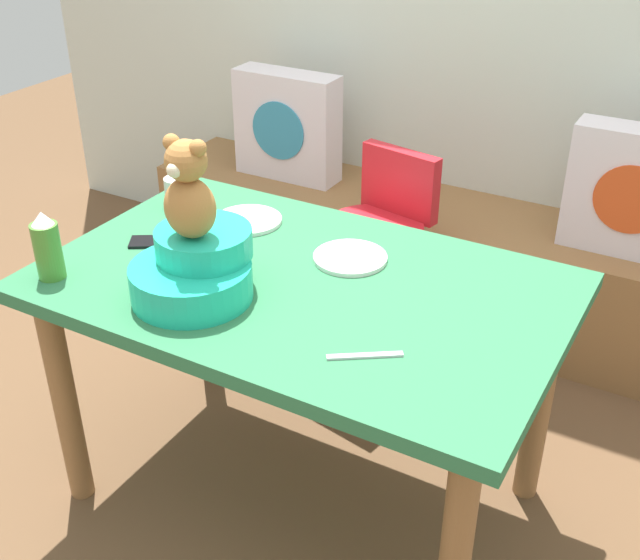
{
  "coord_description": "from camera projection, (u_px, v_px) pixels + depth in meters",
  "views": [
    {
      "loc": [
        0.91,
        -1.51,
        1.76
      ],
      "look_at": [
        0.0,
        0.1,
        0.69
      ],
      "focal_mm": 44.52,
      "sensor_mm": 36.0,
      "label": 1
    }
  ],
  "objects": [
    {
      "name": "ground_plane",
      "position": [
        304.0,
        491.0,
        2.41
      ],
      "size": [
        8.0,
        8.0,
        0.0
      ],
      "primitive_type": "plane",
      "color": "brown"
    },
    {
      "name": "window_bench",
      "position": [
        452.0,
        263.0,
        3.17
      ],
      "size": [
        2.6,
        0.44,
        0.46
      ],
      "primitive_type": "cube",
      "color": "olive",
      "rests_on": "ground_plane"
    },
    {
      "name": "pillow_floral_left",
      "position": [
        287.0,
        126.0,
        3.25
      ],
      "size": [
        0.44,
        0.15,
        0.44
      ],
      "color": "silver",
      "rests_on": "window_bench"
    },
    {
      "name": "pillow_floral_right",
      "position": [
        634.0,
        192.0,
        2.67
      ],
      "size": [
        0.44,
        0.15,
        0.44
      ],
      "color": "silver",
      "rests_on": "window_bench"
    },
    {
      "name": "dining_table",
      "position": [
        301.0,
        315.0,
        2.09
      ],
      "size": [
        1.34,
        0.84,
        0.74
      ],
      "color": "#2D7247",
      "rests_on": "ground_plane"
    },
    {
      "name": "highchair",
      "position": [
        377.0,
        233.0,
        2.76
      ],
      "size": [
        0.38,
        0.49,
        0.79
      ],
      "color": "red",
      "rests_on": "ground_plane"
    },
    {
      "name": "infant_seat_teal",
      "position": [
        196.0,
        269.0,
        1.94
      ],
      "size": [
        0.3,
        0.33,
        0.16
      ],
      "color": "#1EC09E",
      "rests_on": "dining_table"
    },
    {
      "name": "teddy_bear",
      "position": [
        188.0,
        191.0,
        1.84
      ],
      "size": [
        0.13,
        0.12,
        0.25
      ],
      "color": "#B1753A",
      "rests_on": "infant_seat_teal"
    },
    {
      "name": "ketchup_bottle",
      "position": [
        47.0,
        247.0,
        2.01
      ],
      "size": [
        0.07,
        0.07,
        0.18
      ],
      "color": "#4C8C33",
      "rests_on": "dining_table"
    },
    {
      "name": "coffee_mug",
      "position": [
        179.0,
        193.0,
        2.4
      ],
      "size": [
        0.12,
        0.08,
        0.09
      ],
      "color": "silver",
      "rests_on": "dining_table"
    },
    {
      "name": "dinner_plate_near",
      "position": [
        248.0,
        220.0,
        2.33
      ],
      "size": [
        0.2,
        0.2,
        0.01
      ],
      "primitive_type": "cylinder",
      "color": "white",
      "rests_on": "dining_table"
    },
    {
      "name": "dinner_plate_far",
      "position": [
        350.0,
        258.0,
        2.13
      ],
      "size": [
        0.2,
        0.2,
        0.01
      ],
      "primitive_type": "cylinder",
      "color": "white",
      "rests_on": "dining_table"
    },
    {
      "name": "cell_phone",
      "position": [
        156.0,
        242.0,
        2.21
      ],
      "size": [
        0.16,
        0.13,
        0.01
      ],
      "primitive_type": "cube",
      "rotation": [
        0.0,
        0.0,
        2.12
      ],
      "color": "black",
      "rests_on": "dining_table"
    },
    {
      "name": "table_fork",
      "position": [
        365.0,
        356.0,
        1.74
      ],
      "size": [
        0.15,
        0.11,
        0.01
      ],
      "primitive_type": "cube",
      "rotation": [
        0.0,
        0.0,
        2.17
      ],
      "color": "silver",
      "rests_on": "dining_table"
    }
  ]
}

